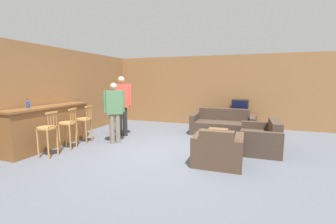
{
  "coord_description": "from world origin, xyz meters",
  "views": [
    {
      "loc": [
        1.86,
        -4.77,
        1.69
      ],
      "look_at": [
        -0.12,
        0.86,
        0.85
      ],
      "focal_mm": 24.0,
      "sensor_mm": 36.0,
      "label": 1
    }
  ],
  "objects_px": {
    "bar_chair_near": "(47,132)",
    "person_by_window": "(122,103)",
    "couch_far": "(222,125)",
    "bar_chair_far": "(84,122)",
    "coffee_table": "(217,133)",
    "book_on_table": "(213,131)",
    "person_by_counter": "(114,109)",
    "bar_chair_mid": "(68,126)",
    "loveseat_right": "(261,139)",
    "tv": "(240,107)",
    "bottle": "(28,104)",
    "armchair_near": "(218,151)",
    "tv_unit": "(239,121)"
  },
  "relations": [
    {
      "from": "coffee_table",
      "to": "person_by_window",
      "type": "bearing_deg",
      "value": 179.57
    },
    {
      "from": "person_by_counter",
      "to": "armchair_near",
      "type": "bearing_deg",
      "value": -13.04
    },
    {
      "from": "armchair_near",
      "to": "person_by_window",
      "type": "height_order",
      "value": "person_by_window"
    },
    {
      "from": "bottle",
      "to": "tv",
      "type": "bearing_deg",
      "value": 43.18
    },
    {
      "from": "bar_chair_near",
      "to": "person_by_window",
      "type": "height_order",
      "value": "person_by_window"
    },
    {
      "from": "person_by_window",
      "to": "loveseat_right",
      "type": "bearing_deg",
      "value": -1.95
    },
    {
      "from": "loveseat_right",
      "to": "armchair_near",
      "type": "bearing_deg",
      "value": -124.45
    },
    {
      "from": "book_on_table",
      "to": "armchair_near",
      "type": "bearing_deg",
      "value": -78.23
    },
    {
      "from": "tv",
      "to": "bar_chair_near",
      "type": "bearing_deg",
      "value": -131.18
    },
    {
      "from": "coffee_table",
      "to": "bottle",
      "type": "xyz_separation_m",
      "value": [
        -4.1,
        -2.06,
        0.85
      ]
    },
    {
      "from": "bottle",
      "to": "person_by_counter",
      "type": "relative_size",
      "value": 0.13
    },
    {
      "from": "bar_chair_mid",
      "to": "person_by_window",
      "type": "bearing_deg",
      "value": 71.0
    },
    {
      "from": "couch_far",
      "to": "bar_chair_far",
      "type": "bearing_deg",
      "value": -145.89
    },
    {
      "from": "bar_chair_near",
      "to": "tv",
      "type": "distance_m",
      "value": 5.94
    },
    {
      "from": "tv",
      "to": "person_by_counter",
      "type": "distance_m",
      "value": 4.34
    },
    {
      "from": "bar_chair_mid",
      "to": "coffee_table",
      "type": "distance_m",
      "value": 3.77
    },
    {
      "from": "coffee_table",
      "to": "bottle",
      "type": "bearing_deg",
      "value": -153.36
    },
    {
      "from": "tv",
      "to": "loveseat_right",
      "type": "bearing_deg",
      "value": -76.04
    },
    {
      "from": "bar_chair_near",
      "to": "tv_unit",
      "type": "relative_size",
      "value": 0.92
    },
    {
      "from": "bar_chair_near",
      "to": "armchair_near",
      "type": "distance_m",
      "value": 3.71
    },
    {
      "from": "armchair_near",
      "to": "bottle",
      "type": "height_order",
      "value": "bottle"
    },
    {
      "from": "bar_chair_far",
      "to": "armchair_near",
      "type": "bearing_deg",
      "value": -6.27
    },
    {
      "from": "armchair_near",
      "to": "person_by_counter",
      "type": "height_order",
      "value": "person_by_counter"
    },
    {
      "from": "bar_chair_near",
      "to": "coffee_table",
      "type": "bearing_deg",
      "value": 32.91
    },
    {
      "from": "bottle",
      "to": "person_by_window",
      "type": "distance_m",
      "value": 2.43
    },
    {
      "from": "person_by_window",
      "to": "bar_chair_far",
      "type": "bearing_deg",
      "value": -118.61
    },
    {
      "from": "bar_chair_near",
      "to": "loveseat_right",
      "type": "bearing_deg",
      "value": 24.94
    },
    {
      "from": "bar_chair_mid",
      "to": "person_by_window",
      "type": "distance_m",
      "value": 1.78
    },
    {
      "from": "bar_chair_near",
      "to": "person_by_counter",
      "type": "relative_size",
      "value": 0.63
    },
    {
      "from": "bar_chair_near",
      "to": "couch_far",
      "type": "bearing_deg",
      "value": 45.79
    },
    {
      "from": "person_by_window",
      "to": "armchair_near",
      "type": "bearing_deg",
      "value": -24.98
    },
    {
      "from": "bar_chair_mid",
      "to": "book_on_table",
      "type": "relative_size",
      "value": 4.35
    },
    {
      "from": "bar_chair_far",
      "to": "person_by_counter",
      "type": "bearing_deg",
      "value": 18.28
    },
    {
      "from": "loveseat_right",
      "to": "person_by_window",
      "type": "bearing_deg",
      "value": 178.05
    },
    {
      "from": "couch_far",
      "to": "tv_unit",
      "type": "height_order",
      "value": "couch_far"
    },
    {
      "from": "couch_far",
      "to": "bar_chair_mid",
      "type": "bearing_deg",
      "value": -139.56
    },
    {
      "from": "bar_chair_far",
      "to": "person_by_window",
      "type": "height_order",
      "value": "person_by_window"
    },
    {
      "from": "bar_chair_far",
      "to": "loveseat_right",
      "type": "height_order",
      "value": "bar_chair_far"
    },
    {
      "from": "bar_chair_far",
      "to": "loveseat_right",
      "type": "bearing_deg",
      "value": 11.21
    },
    {
      "from": "couch_far",
      "to": "coffee_table",
      "type": "relative_size",
      "value": 1.92
    },
    {
      "from": "armchair_near",
      "to": "bottle",
      "type": "relative_size",
      "value": 4.37
    },
    {
      "from": "bar_chair_far",
      "to": "tv",
      "type": "bearing_deg",
      "value": 39.89
    },
    {
      "from": "coffee_table",
      "to": "tv",
      "type": "distance_m",
      "value": 2.36
    },
    {
      "from": "loveseat_right",
      "to": "book_on_table",
      "type": "relative_size",
      "value": 5.87
    },
    {
      "from": "coffee_table",
      "to": "person_by_window",
      "type": "relative_size",
      "value": 0.55
    },
    {
      "from": "coffee_table",
      "to": "bar_chair_near",
      "type": "bearing_deg",
      "value": -147.09
    },
    {
      "from": "armchair_near",
      "to": "person_by_counter",
      "type": "xyz_separation_m",
      "value": [
        -2.83,
        0.66,
        0.64
      ]
    },
    {
      "from": "couch_far",
      "to": "book_on_table",
      "type": "xyz_separation_m",
      "value": [
        -0.1,
        -1.34,
        0.1
      ]
    },
    {
      "from": "couch_far",
      "to": "person_by_counter",
      "type": "xyz_separation_m",
      "value": [
        -2.64,
        -2.06,
        0.64
      ]
    },
    {
      "from": "coffee_table",
      "to": "book_on_table",
      "type": "xyz_separation_m",
      "value": [
        -0.08,
        -0.02,
        0.07
      ]
    }
  ]
}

